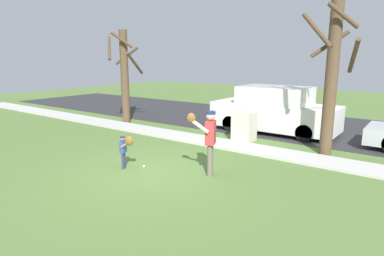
{
  "coord_description": "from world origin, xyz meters",
  "views": [
    {
      "loc": [
        5.68,
        -6.08,
        2.99
      ],
      "look_at": [
        0.15,
        1.44,
        1.0
      ],
      "focal_mm": 30.45,
      "sensor_mm": 36.0,
      "label": 1
    }
  ],
  "objects_px": {
    "street_tree_near": "(332,75)",
    "parked_van_white": "(274,111)",
    "baseball": "(144,166)",
    "utility_cabinet": "(244,126)",
    "person_child": "(125,147)",
    "person_adult": "(209,136)",
    "street_tree_far": "(124,74)"
  },
  "relations": [
    {
      "from": "street_tree_near",
      "to": "parked_van_white",
      "type": "bearing_deg",
      "value": 142.4
    },
    {
      "from": "baseball",
      "to": "utility_cabinet",
      "type": "distance_m",
      "value": 4.53
    },
    {
      "from": "baseball",
      "to": "street_tree_near",
      "type": "bearing_deg",
      "value": 49.93
    },
    {
      "from": "person_child",
      "to": "utility_cabinet",
      "type": "height_order",
      "value": "utility_cabinet"
    },
    {
      "from": "person_adult",
      "to": "street_tree_far",
      "type": "relative_size",
      "value": 0.4
    },
    {
      "from": "parked_van_white",
      "to": "baseball",
      "type": "bearing_deg",
      "value": -100.1
    },
    {
      "from": "street_tree_near",
      "to": "street_tree_far",
      "type": "bearing_deg",
      "value": -179.2
    },
    {
      "from": "baseball",
      "to": "parked_van_white",
      "type": "distance_m",
      "value": 6.56
    },
    {
      "from": "baseball",
      "to": "street_tree_near",
      "type": "xyz_separation_m",
      "value": [
        3.72,
        4.42,
        2.48
      ]
    },
    {
      "from": "person_adult",
      "to": "parked_van_white",
      "type": "distance_m",
      "value": 5.85
    },
    {
      "from": "street_tree_near",
      "to": "street_tree_far",
      "type": "xyz_separation_m",
      "value": [
        -9.11,
        -0.13,
        -0.22
      ]
    },
    {
      "from": "street_tree_far",
      "to": "parked_van_white",
      "type": "height_order",
      "value": "street_tree_far"
    },
    {
      "from": "baseball",
      "to": "street_tree_far",
      "type": "xyz_separation_m",
      "value": [
        -5.39,
        4.29,
        2.26
      ]
    },
    {
      "from": "person_child",
      "to": "baseball",
      "type": "xyz_separation_m",
      "value": [
        0.32,
        0.37,
        -0.61
      ]
    },
    {
      "from": "baseball",
      "to": "parked_van_white",
      "type": "height_order",
      "value": "parked_van_white"
    },
    {
      "from": "street_tree_far",
      "to": "person_adult",
      "type": "bearing_deg",
      "value": -27.33
    },
    {
      "from": "baseball",
      "to": "utility_cabinet",
      "type": "height_order",
      "value": "utility_cabinet"
    },
    {
      "from": "person_adult",
      "to": "street_tree_near",
      "type": "bearing_deg",
      "value": -140.95
    },
    {
      "from": "utility_cabinet",
      "to": "street_tree_near",
      "type": "distance_m",
      "value": 3.52
    },
    {
      "from": "person_adult",
      "to": "person_child",
      "type": "xyz_separation_m",
      "value": [
        -2.1,
        -0.96,
        -0.42
      ]
    },
    {
      "from": "street_tree_near",
      "to": "parked_van_white",
      "type": "relative_size",
      "value": 0.94
    },
    {
      "from": "person_adult",
      "to": "parked_van_white",
      "type": "relative_size",
      "value": 0.34
    },
    {
      "from": "utility_cabinet",
      "to": "parked_van_white",
      "type": "bearing_deg",
      "value": 80.51
    },
    {
      "from": "person_adult",
      "to": "street_tree_near",
      "type": "height_order",
      "value": "street_tree_near"
    },
    {
      "from": "utility_cabinet",
      "to": "street_tree_near",
      "type": "bearing_deg",
      "value": -0.21
    },
    {
      "from": "baseball",
      "to": "parked_van_white",
      "type": "xyz_separation_m",
      "value": [
        1.14,
        6.4,
        0.87
      ]
    },
    {
      "from": "street_tree_far",
      "to": "parked_van_white",
      "type": "distance_m",
      "value": 7.0
    },
    {
      "from": "person_child",
      "to": "street_tree_far",
      "type": "height_order",
      "value": "street_tree_far"
    },
    {
      "from": "person_child",
      "to": "street_tree_near",
      "type": "distance_m",
      "value": 6.54
    },
    {
      "from": "baseball",
      "to": "person_adult",
      "type": "bearing_deg",
      "value": 18.35
    },
    {
      "from": "baseball",
      "to": "utility_cabinet",
      "type": "bearing_deg",
      "value": 79.63
    },
    {
      "from": "utility_cabinet",
      "to": "street_tree_near",
      "type": "xyz_separation_m",
      "value": [
        2.91,
        -0.01,
        1.98
      ]
    }
  ]
}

